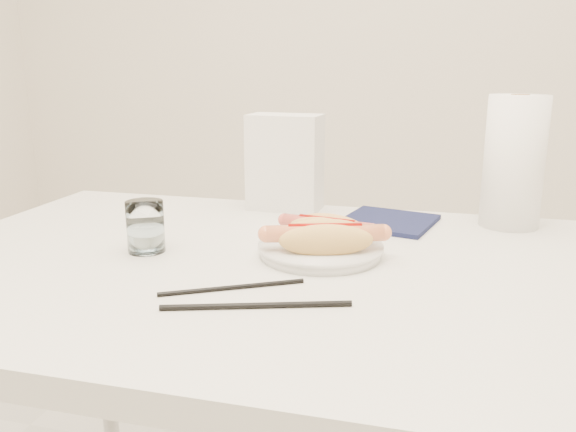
% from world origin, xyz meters
% --- Properties ---
extents(table, '(1.20, 0.80, 0.75)m').
position_xyz_m(table, '(0.00, 0.00, 0.69)').
color(table, silver).
rests_on(table, ground).
extents(plate, '(0.22, 0.22, 0.02)m').
position_xyz_m(plate, '(0.08, 0.05, 0.76)').
color(plate, silver).
rests_on(plate, table).
extents(hotdog_left, '(0.16, 0.08, 0.04)m').
position_xyz_m(hotdog_left, '(0.08, 0.08, 0.79)').
color(hotdog_left, '#EAB05D').
rests_on(hotdog_left, plate).
extents(hotdog_right, '(0.19, 0.11, 0.05)m').
position_xyz_m(hotdog_right, '(0.09, 0.02, 0.79)').
color(hotdog_right, '#E9B25B').
rests_on(hotdog_right, plate).
extents(water_glass, '(0.06, 0.06, 0.09)m').
position_xyz_m(water_glass, '(-0.21, -0.00, 0.79)').
color(water_glass, silver).
rests_on(water_glass, table).
extents(chopstick_near, '(0.18, 0.11, 0.01)m').
position_xyz_m(chopstick_near, '(-0.01, -0.13, 0.75)').
color(chopstick_near, black).
rests_on(chopstick_near, table).
extents(chopstick_far, '(0.24, 0.09, 0.01)m').
position_xyz_m(chopstick_far, '(0.04, -0.18, 0.75)').
color(chopstick_far, black).
rests_on(chopstick_far, table).
extents(napkin_box, '(0.16, 0.09, 0.20)m').
position_xyz_m(napkin_box, '(-0.06, 0.35, 0.85)').
color(napkin_box, silver).
rests_on(napkin_box, table).
extents(navy_napkin, '(0.20, 0.20, 0.01)m').
position_xyz_m(navy_napkin, '(0.17, 0.28, 0.75)').
color(navy_napkin, '#111638').
rests_on(navy_napkin, table).
extents(paper_towel_roll, '(0.14, 0.14, 0.25)m').
position_xyz_m(paper_towel_roll, '(0.40, 0.33, 0.88)').
color(paper_towel_roll, white).
rests_on(paper_towel_roll, table).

